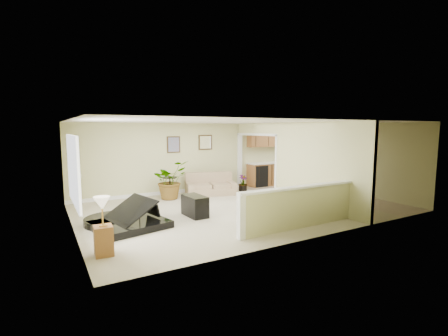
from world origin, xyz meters
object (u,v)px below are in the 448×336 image
loveseat (210,184)px  palm_plant (170,180)px  piano (126,201)px  piano_bench (195,206)px  small_plant (243,184)px  lamp_stand (103,231)px  accent_table (170,184)px

loveseat → palm_plant: (-1.52, -0.06, 0.24)m
piano → piano_bench: bearing=-10.9°
loveseat → palm_plant: size_ratio=1.39×
small_plant → lamp_stand: bearing=-144.8°
accent_table → small_plant: size_ratio=1.15×
piano → lamp_stand: 1.77m
piano → small_plant: (4.82, 2.37, -0.37)m
piano → loveseat: piano is taller
palm_plant → small_plant: 2.87m
palm_plant → small_plant: bearing=-0.7°
small_plant → loveseat: bearing=175.7°
piano → accent_table: size_ratio=3.02×
piano → accent_table: bearing=39.9°
lamp_stand → palm_plant: bearing=55.4°
small_plant → piano_bench: bearing=-142.4°
accent_table → small_plant: 2.78m
palm_plant → small_plant: size_ratio=2.35×
lamp_stand → accent_table: bearing=56.1°
piano_bench → palm_plant: (0.19, 2.37, 0.34)m
piano_bench → small_plant: 3.83m
accent_table → lamp_stand: (-2.83, -4.21, 0.02)m
piano_bench → loveseat: 2.98m
palm_plant → lamp_stand: palm_plant is taller
loveseat → accent_table: loveseat is taller
piano_bench → palm_plant: palm_plant is taller
accent_table → palm_plant: 0.29m
piano → piano_bench: (1.79, 0.03, -0.35)m
piano_bench → small_plant: small_plant is taller
small_plant → lamp_stand: (-5.60, -3.96, 0.21)m
piano_bench → accent_table: size_ratio=1.20×
piano_bench → loveseat: size_ratio=0.42×
piano_bench → accent_table: accent_table is taller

